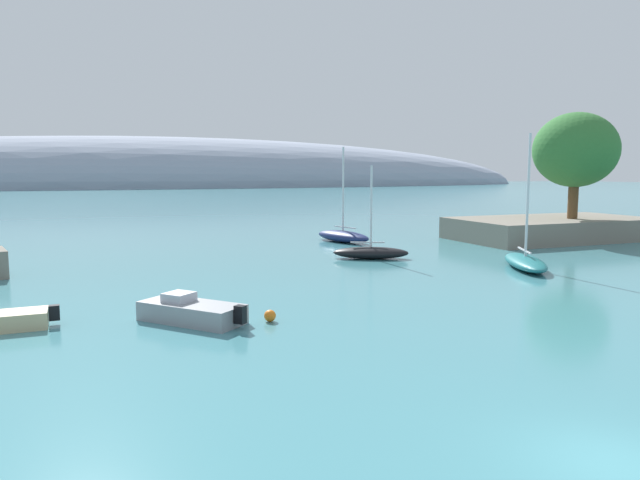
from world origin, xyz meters
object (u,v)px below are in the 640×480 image
at_px(sailboat_black_mid_mooring, 371,252).
at_px(motorboat_grey_foreground, 192,311).
at_px(sailboat_navy_near_shore, 343,236).
at_px(mooring_buoy_orange, 270,316).
at_px(sailboat_teal_outer_mooring, 525,261).
at_px(tree_clump_shore, 576,150).

xyz_separation_m(sailboat_black_mid_mooring, motorboat_grey_foreground, (-16.03, -14.04, -0.04)).
relative_size(sailboat_black_mid_mooring, motorboat_grey_foreground, 1.45).
bearing_deg(sailboat_navy_near_shore, mooring_buoy_orange, 133.45).
xyz_separation_m(sailboat_black_mid_mooring, sailboat_teal_outer_mooring, (7.82, -8.09, 0.01)).
height_order(sailboat_navy_near_shore, sailboat_teal_outer_mooring, sailboat_teal_outer_mooring).
relative_size(motorboat_grey_foreground, mooring_buoy_orange, 9.21).
height_order(tree_clump_shore, sailboat_black_mid_mooring, tree_clump_shore).
height_order(sailboat_black_mid_mooring, mooring_buoy_orange, sailboat_black_mid_mooring).
bearing_deg(tree_clump_shore, motorboat_grey_foreground, -155.98).
distance_m(motorboat_grey_foreground, mooring_buoy_orange, 3.50).
bearing_deg(sailboat_teal_outer_mooring, tree_clump_shore, 153.07).
relative_size(tree_clump_shore, mooring_buoy_orange, 19.04).
relative_size(sailboat_navy_near_shore, mooring_buoy_orange, 16.71).
distance_m(sailboat_teal_outer_mooring, mooring_buoy_orange, 21.82).
bearing_deg(motorboat_grey_foreground, sailboat_black_mid_mooring, -88.84).
height_order(tree_clump_shore, sailboat_teal_outer_mooring, tree_clump_shore).
bearing_deg(mooring_buoy_orange, sailboat_black_mid_mooring, 50.17).
bearing_deg(motorboat_grey_foreground, sailboat_navy_near_shore, -76.88).
distance_m(sailboat_navy_near_shore, sailboat_black_mid_mooring, 10.83).
relative_size(sailboat_navy_near_shore, sailboat_black_mid_mooring, 1.26).
distance_m(sailboat_teal_outer_mooring, motorboat_grey_foreground, 24.58).
distance_m(tree_clump_shore, motorboat_grey_foreground, 44.26).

